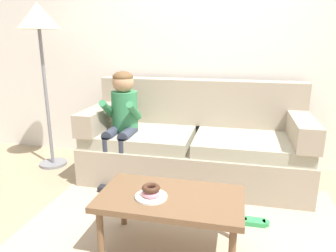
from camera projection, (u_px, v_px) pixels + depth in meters
The scene contains 11 objects.
ground at pixel (186, 221), 2.50m from camera, with size 10.00×10.00×0.00m, color #9E896B.
wall_back at pixel (210, 39), 3.44m from camera, with size 8.00×0.10×2.80m, color silver.
area_rug at pixel (181, 239), 2.26m from camera, with size 2.43×2.04×0.01m, color tan.
couch at pixel (195, 145), 3.22m from camera, with size 2.18×0.90×0.99m.
coffee_table at pixel (170, 202), 2.07m from camera, with size 0.95×0.53×0.41m.
person_child at pixel (122, 116), 3.09m from camera, with size 0.34×0.58×1.10m.
plate at pixel (151, 197), 2.03m from camera, with size 0.21×0.21×0.01m, color white.
donut at pixel (151, 193), 2.02m from camera, with size 0.12×0.12×0.04m, color pink.
donut_second at pixel (151, 188), 2.02m from camera, with size 0.12×0.12×0.04m, color #422619.
toy_controller at pixel (254, 223), 2.43m from camera, with size 0.23×0.09×0.05m.
floor_lamp at pixel (39, 27), 3.22m from camera, with size 0.43×0.43×1.76m.
Camera 1 is at (0.35, -2.18, 1.40)m, focal length 33.54 mm.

